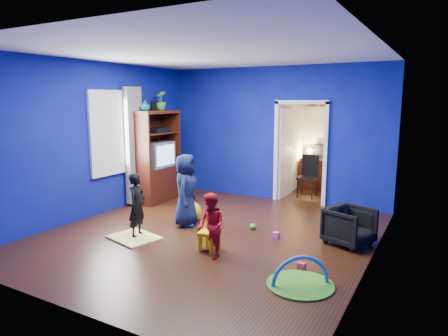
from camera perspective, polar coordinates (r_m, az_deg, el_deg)
The scene contains 32 objects.
floor at distance 6.65m, azimuth -2.15°, elevation -9.49°, with size 5.00×5.50×0.01m, color black.
ceiling at distance 6.32m, azimuth -2.32°, elevation 16.17°, with size 5.00×5.50×0.01m, color white.
wall_back at distance 8.78m, azimuth 7.22°, elevation 4.82°, with size 5.00×0.02×2.90m, color navy.
wall_front at distance 4.26m, azimuth -21.95°, elevation -1.00°, with size 5.00×0.02×2.90m, color navy.
wall_left at distance 7.92m, azimuth -17.89°, elevation 3.90°, with size 0.02×5.50×2.90m, color navy.
wall_right at distance 5.46m, azimuth 20.74°, elevation 1.30°, with size 0.02×5.50×2.90m, color navy.
alcove at distance 9.42m, azimuth 12.60°, elevation 3.77°, with size 1.00×1.75×2.50m, color silver, non-canonical shape.
armchair at distance 6.43m, azimuth 17.48°, elevation -7.95°, with size 0.62×0.63×0.58m, color black.
child_black at distance 6.55m, azimuth -12.30°, elevation -5.22°, with size 0.38×0.25×1.05m, color black.
child_navy at distance 6.99m, azimuth -5.49°, elevation -3.17°, with size 0.62×0.40×1.27m, color #0E1636.
toddler_red at distance 5.62m, azimuth -1.89°, elevation -8.24°, with size 0.44×0.35×0.92m, color red.
vase at distance 8.47m, azimuth -11.21°, elevation 8.72°, with size 0.20×0.20×0.21m, color #0B585E.
potted_plant at distance 8.88m, azimuth -9.03°, elevation 9.50°, with size 0.24×0.24×0.43m, color #30822F.
tv_armoire at distance 8.79m, azimuth -9.71°, elevation 1.68°, with size 0.58×1.14×1.96m, color #3F190A.
crt_tv at distance 8.76m, azimuth -9.51°, elevation 1.92°, with size 0.46×0.70×0.54m, color silver.
yellow_blanket at distance 6.63m, azimuth -12.72°, elevation -9.68°, with size 0.75×0.60×0.03m, color #F2E07A.
hopper_ball at distance 7.33m, azimuth -4.64°, elevation -6.22°, with size 0.36×0.36×0.36m, color yellow.
kid_chair at distance 5.92m, azimuth -2.12°, elevation -9.41°, with size 0.28×0.28×0.50m, color yellow.
play_mat at distance 5.05m, azimuth 10.83°, elevation -16.05°, with size 0.80×0.80×0.02m, color #2F9221.
toy_arch at distance 5.04m, azimuth 10.83°, elevation -15.96°, with size 0.72×0.72×0.05m, color #3F8CD8.
window_left at distance 8.14m, azimuth -16.05°, elevation 4.84°, with size 0.03×0.95×1.55m, color white.
curtain at distance 8.49m, azimuth -12.77°, elevation 3.13°, with size 0.14×0.42×2.40m, color slate.
doorway at distance 8.61m, azimuth 10.86°, elevation 1.95°, with size 1.16×0.10×2.10m, color white.
study_desk at distance 10.15m, azimuth 13.46°, elevation -0.84°, with size 0.88×0.44×0.75m, color #3D140A.
desk_monitor at distance 10.18m, azimuth 13.77°, elevation 2.45°, with size 0.40×0.05×0.32m, color black.
desk_lamp at distance 10.20m, azimuth 12.16°, elevation 2.42°, with size 0.14×0.14×0.14m, color #FFD88C.
folding_chair at distance 9.23m, azimuth 11.83°, elevation -1.28°, with size 0.40×0.40×0.92m, color black.
book_shelf at distance 10.09m, azimuth 14.00°, elevation 8.48°, with size 0.88×0.24×0.04m, color white.
toy_0 at distance 5.45m, azimuth 11.01°, elevation -13.61°, with size 0.10×0.08×0.10m, color #F32848.
toy_1 at distance 7.04m, azimuth 18.44°, elevation -8.43°, with size 0.11×0.11×0.11m, color blue.
toy_2 at distance 6.91m, azimuth 4.16°, elevation -8.31°, with size 0.11×0.11×0.11m, color green.
toy_3 at distance 6.53m, azimuth 7.45°, elevation -9.49°, with size 0.10×0.08×0.10m, color #D44FC9.
Camera 1 is at (3.29, -5.36, 2.19)m, focal length 32.00 mm.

